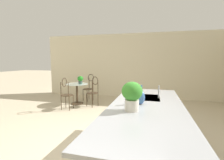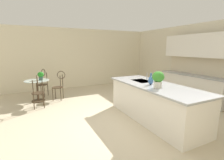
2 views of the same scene
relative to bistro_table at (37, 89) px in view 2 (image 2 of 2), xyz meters
The scene contains 14 objects.
ground_plane 3.20m from the bistro_table, 33.70° to the left, with size 40.00×40.00×0.00m, color beige.
wall_back 6.09m from the bistro_table, 64.07° to the left, with size 9.00×0.12×2.70m, color beige.
wall_left_window 2.56m from the bistro_table, 132.80° to the left, with size 0.12×7.80×2.70m, color beige.
kitchen_island 3.92m from the bistro_table, 41.63° to the left, with size 2.80×1.06×0.92m.
back_counter_run 5.44m from the bistro_table, 65.77° to the left, with size 2.44×0.64×1.52m.
upper_cabinet_run 5.61m from the bistro_table, 65.65° to the left, with size 2.40×0.36×0.76m.
bistro_table is the anchor object (origin of this frame).
chair_near_window 0.73m from the bistro_table, 77.06° to the left, with size 0.51×0.52×1.04m.
chair_by_island 0.67m from the bistro_table, 160.64° to the left, with size 0.52×0.52×1.04m.
chair_toward_desk 0.74m from the bistro_table, ahead, with size 0.49×0.39×1.04m.
sink_faucet 3.71m from the bistro_table, 49.45° to the left, with size 0.02×0.02×0.22m, color #B2B5BA.
potted_plant_on_table 0.48m from the bistro_table, 95.36° to the left, with size 0.20×0.20×0.28m.
potted_plant_counter_near 4.10m from the bistro_table, 36.92° to the left, with size 0.27×0.27×0.38m.
vase_on_counter 3.87m from the bistro_table, 41.06° to the left, with size 0.13×0.13×0.29m.
Camera 2 is at (3.43, -1.89, 1.81)m, focal length 26.42 mm.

